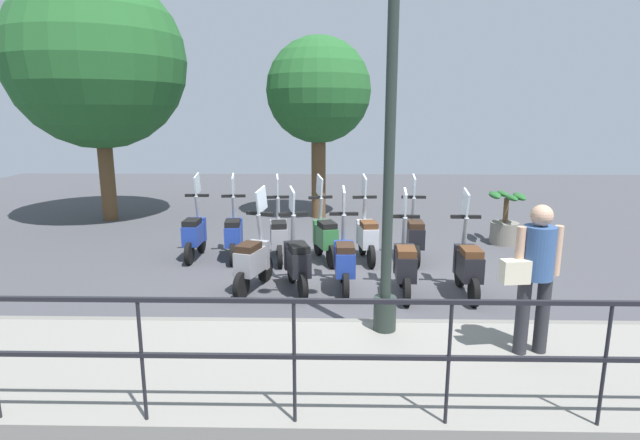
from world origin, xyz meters
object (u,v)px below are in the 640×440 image
pedestrian_with_bag (535,268)px  scooter_near_3 (297,260)px  scooter_far_1 (367,235)px  potted_palm (505,223)px  scooter_near_4 (253,259)px  lamp_post_near (389,155)px  tree_large (97,61)px  scooter_far_5 (195,233)px  scooter_far_4 (234,233)px  scooter_near_0 (468,264)px  scooter_near_1 (405,264)px  scooter_near_2 (344,260)px  scooter_far_0 (414,235)px  scooter_far_2 (325,235)px  scooter_far_3 (279,235)px  tree_distant (318,91)px

pedestrian_with_bag → scooter_near_3: pedestrian_with_bag is taller
scooter_far_1 → potted_palm: bearing=-73.3°
scooter_near_4 → scooter_near_3: bearing=-74.6°
lamp_post_near → tree_large: size_ratio=0.77×
scooter_near_3 → scooter_far_5: bearing=34.2°
scooter_far_1 → scooter_far_4: 2.43m
pedestrian_with_bag → scooter_near_3: bearing=41.7°
scooter_near_0 → scooter_near_1: size_ratio=1.00×
scooter_near_1 → scooter_near_4: size_ratio=1.00×
scooter_near_2 → scooter_far_0: (1.57, -1.30, 0.00)m
lamp_post_near → scooter_near_1: lamp_post_near is taller
scooter_far_0 → scooter_far_2: same height
potted_palm → scooter_near_4: 5.51m
tree_large → scooter_far_0: tree_large is taller
scooter_near_4 → scooter_far_3: same height
tree_distant → scooter_near_1: bearing=-166.1°
tree_large → scooter_far_4: 6.06m
lamp_post_near → tree_large: bearing=42.6°
scooter_near_3 → scooter_far_0: (1.59, -2.01, 0.00)m
pedestrian_with_bag → scooter_far_5: bearing=41.9°
lamp_post_near → scooter_near_2: bearing=13.9°
scooter_near_1 → scooter_near_2: bearing=81.5°
scooter_far_5 → scooter_near_3: bearing=-130.0°
scooter_near_0 → scooter_near_2: (0.19, 1.79, 0.00)m
scooter_far_0 → scooter_far_2: size_ratio=1.00×
scooter_far_2 → tree_large: bearing=40.0°
tree_distant → scooter_far_3: size_ratio=2.91×
scooter_near_1 → scooter_far_3: bearing=53.2°
scooter_near_2 → scooter_near_3: 0.71m
tree_distant → scooter_near_1: (-5.64, -1.39, -2.67)m
pedestrian_with_bag → scooter_far_4: pedestrian_with_bag is taller
scooter_far_0 → scooter_far_2: (-0.05, 1.61, 0.00)m
scooter_near_1 → scooter_near_2: 0.90m
scooter_near_3 → scooter_far_3: same height
potted_palm → scooter_near_4: (-2.84, 4.72, 0.04)m
scooter_far_1 → scooter_near_0: bearing=-149.5°
pedestrian_with_bag → potted_palm: bearing=-23.7°
scooter_far_3 → scooter_far_4: bearing=75.1°
potted_palm → scooter_far_0: scooter_far_0 is taller
tree_large → potted_palm: bearing=-103.4°
potted_palm → scooter_far_4: size_ratio=0.69×
scooter_near_0 → scooter_near_1: same height
scooter_near_4 → scooter_far_1: bearing=-32.1°
scooter_near_2 → scooter_far_3: (1.52, 1.14, 0.00)m
tree_large → scooter_far_1: 7.83m
tree_distant → scooter_near_2: tree_distant is taller
tree_distant → scooter_far_1: (-3.91, -0.96, -2.67)m
pedestrian_with_bag → scooter_near_2: bearing=32.3°
potted_palm → tree_large: bearing=76.6°
scooter_near_1 → scooter_far_4: size_ratio=1.00×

